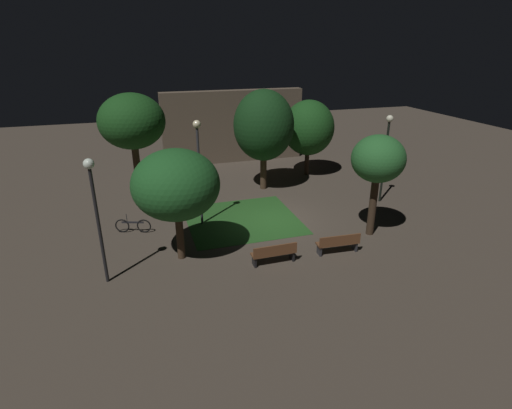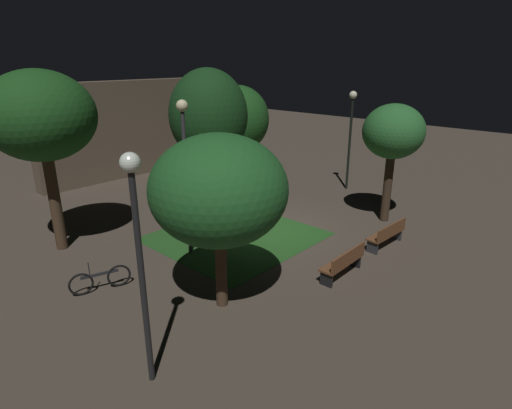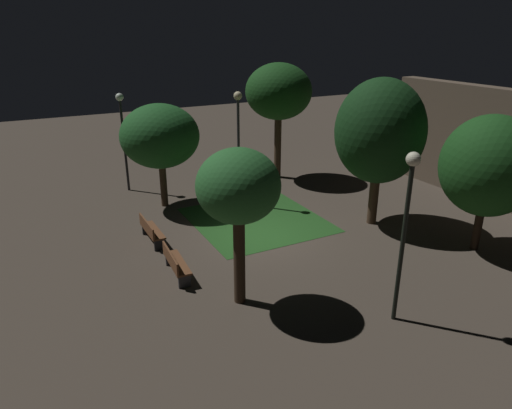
# 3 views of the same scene
# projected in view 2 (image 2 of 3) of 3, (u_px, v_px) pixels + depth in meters

# --- Properties ---
(ground_plane) EXTENTS (60.00, 60.00, 0.00)m
(ground_plane) POSITION_uv_depth(u_px,v_px,m) (274.00, 229.00, 15.92)
(ground_plane) COLOR #473D33
(grass_lawn) EXTENTS (5.38, 5.10, 0.01)m
(grass_lawn) POSITION_uv_depth(u_px,v_px,m) (236.00, 236.00, 15.25)
(grass_lawn) COLOR #23511E
(grass_lawn) RESTS_ON ground
(bench_lawn_edge) EXTENTS (1.80, 0.49, 0.88)m
(bench_lawn_edge) POSITION_uv_depth(u_px,v_px,m) (344.00, 262.00, 12.30)
(bench_lawn_edge) COLOR brown
(bench_lawn_edge) RESTS_ON ground
(bench_path_side) EXTENTS (1.83, 0.59, 0.88)m
(bench_path_side) POSITION_uv_depth(u_px,v_px,m) (388.00, 234.00, 14.27)
(bench_path_side) COLOR brown
(bench_path_side) RESTS_ON ground
(tree_back_right) EXTENTS (3.27, 3.27, 4.86)m
(tree_back_right) POSITION_uv_depth(u_px,v_px,m) (238.00, 119.00, 22.08)
(tree_back_right) COLOR #2D2116
(tree_back_right) RESTS_ON ground
(tree_tall_center) EXTENTS (3.35, 3.35, 5.88)m
(tree_tall_center) POSITION_uv_depth(u_px,v_px,m) (41.00, 117.00, 12.87)
(tree_tall_center) COLOR #423021
(tree_tall_center) RESTS_ON ground
(tree_near_wall) EXTENTS (3.45, 3.45, 5.81)m
(tree_near_wall) POSITION_uv_depth(u_px,v_px,m) (208.00, 116.00, 18.28)
(tree_near_wall) COLOR #423021
(tree_near_wall) RESTS_ON ground
(tree_back_left) EXTENTS (2.30, 2.30, 4.60)m
(tree_back_left) POSITION_uv_depth(u_px,v_px,m) (393.00, 133.00, 15.63)
(tree_back_left) COLOR #38281C
(tree_back_left) RESTS_ON ground
(tree_lawn_side) EXTENTS (3.37, 3.37, 4.53)m
(tree_lawn_side) POSITION_uv_depth(u_px,v_px,m) (219.00, 191.00, 10.02)
(tree_lawn_side) COLOR #423021
(tree_lawn_side) RESTS_ON ground
(lamp_post_path_center) EXTENTS (0.36, 0.36, 5.01)m
(lamp_post_path_center) POSITION_uv_depth(u_px,v_px,m) (185.00, 154.00, 12.86)
(lamp_post_path_center) COLOR #333338
(lamp_post_path_center) RESTS_ON ground
(lamp_post_near_wall) EXTENTS (0.36, 0.36, 4.73)m
(lamp_post_near_wall) POSITION_uv_depth(u_px,v_px,m) (351.00, 124.00, 19.80)
(lamp_post_near_wall) COLOR black
(lamp_post_near_wall) RESTS_ON ground
(lamp_post_plaza_east) EXTENTS (0.36, 0.36, 4.68)m
(lamp_post_plaza_east) POSITION_uv_depth(u_px,v_px,m) (138.00, 236.00, 7.43)
(lamp_post_plaza_east) COLOR black
(lamp_post_plaza_east) RESTS_ON ground
(bicycle) EXTENTS (1.60, 0.59, 0.93)m
(bicycle) POSITION_uv_depth(u_px,v_px,m) (100.00, 280.00, 11.60)
(bicycle) COLOR black
(bicycle) RESTS_ON ground
(building_wall_backdrop) EXTENTS (10.16, 0.80, 5.07)m
(building_wall_backdrop) POSITION_uv_depth(u_px,v_px,m) (129.00, 129.00, 22.64)
(building_wall_backdrop) COLOR brown
(building_wall_backdrop) RESTS_ON ground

